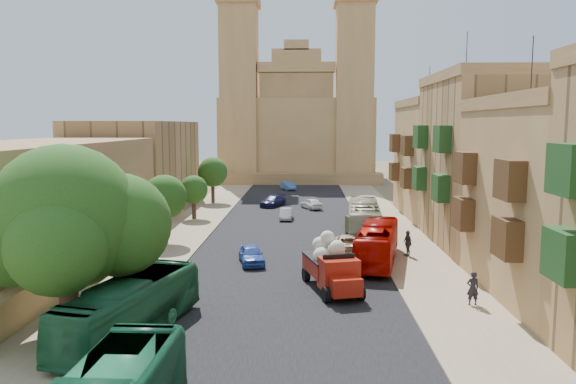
# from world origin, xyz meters

# --- Properties ---
(ground) EXTENTS (260.00, 260.00, 0.00)m
(ground) POSITION_xyz_m (0.00, 0.00, 0.00)
(ground) COLOR brown
(road_surface) EXTENTS (14.00, 140.00, 0.01)m
(road_surface) POSITION_xyz_m (0.00, 30.00, 0.01)
(road_surface) COLOR black
(road_surface) RESTS_ON ground
(sidewalk_east) EXTENTS (5.00, 140.00, 0.01)m
(sidewalk_east) POSITION_xyz_m (9.50, 30.00, 0.01)
(sidewalk_east) COLOR #968162
(sidewalk_east) RESTS_ON ground
(sidewalk_west) EXTENTS (5.00, 140.00, 0.01)m
(sidewalk_west) POSITION_xyz_m (-9.50, 30.00, 0.01)
(sidewalk_west) COLOR #968162
(sidewalk_west) RESTS_ON ground
(kerb_east) EXTENTS (0.25, 140.00, 0.12)m
(kerb_east) POSITION_xyz_m (7.00, 30.00, 0.06)
(kerb_east) COLOR #968162
(kerb_east) RESTS_ON ground
(kerb_west) EXTENTS (0.25, 140.00, 0.12)m
(kerb_west) POSITION_xyz_m (-7.00, 30.00, 0.06)
(kerb_west) COLOR #968162
(kerb_west) RESTS_ON ground
(townhouse_b) EXTENTS (9.00, 14.00, 14.90)m
(townhouse_b) POSITION_xyz_m (15.95, 11.00, 5.66)
(townhouse_b) COLOR #A07848
(townhouse_b) RESTS_ON ground
(townhouse_c) EXTENTS (9.00, 14.00, 17.40)m
(townhouse_c) POSITION_xyz_m (15.95, 25.00, 6.91)
(townhouse_c) COLOR #AB804D
(townhouse_c) RESTS_ON ground
(townhouse_d) EXTENTS (9.00, 14.00, 15.90)m
(townhouse_d) POSITION_xyz_m (15.95, 39.00, 6.16)
(townhouse_d) COLOR #A07848
(townhouse_d) RESTS_ON ground
(west_wall) EXTENTS (1.00, 40.00, 1.80)m
(west_wall) POSITION_xyz_m (-12.50, 20.00, 0.90)
(west_wall) COLOR #A07848
(west_wall) RESTS_ON ground
(west_building_low) EXTENTS (10.00, 28.00, 8.40)m
(west_building_low) POSITION_xyz_m (-18.00, 18.00, 4.20)
(west_building_low) COLOR olive
(west_building_low) RESTS_ON ground
(west_building_mid) EXTENTS (10.00, 22.00, 10.00)m
(west_building_mid) POSITION_xyz_m (-18.00, 44.00, 5.00)
(west_building_mid) COLOR #AB804D
(west_building_mid) RESTS_ON ground
(church) EXTENTS (28.00, 22.50, 36.30)m
(church) POSITION_xyz_m (-0.00, 78.61, 9.52)
(church) COLOR #A07848
(church) RESTS_ON ground
(ficus_tree) EXTENTS (8.81, 8.10, 8.81)m
(ficus_tree) POSITION_xyz_m (-9.42, 4.01, 5.21)
(ficus_tree) COLOR #3D291E
(ficus_tree) RESTS_ON ground
(street_tree_a) EXTENTS (3.21, 3.21, 4.94)m
(street_tree_a) POSITION_xyz_m (-10.00, 12.00, 3.31)
(street_tree_a) COLOR #3D291E
(street_tree_a) RESTS_ON ground
(street_tree_b) EXTENTS (3.65, 3.65, 5.61)m
(street_tree_b) POSITION_xyz_m (-10.00, 24.00, 3.76)
(street_tree_b) COLOR #3D291E
(street_tree_b) RESTS_ON ground
(street_tree_c) EXTENTS (2.91, 2.91, 4.48)m
(street_tree_c) POSITION_xyz_m (-10.00, 36.00, 2.99)
(street_tree_c) COLOR #3D291E
(street_tree_c) RESTS_ON ground
(street_tree_d) EXTENTS (3.68, 3.68, 5.66)m
(street_tree_d) POSITION_xyz_m (-10.00, 48.00, 3.79)
(street_tree_d) COLOR #3D291E
(street_tree_d) RESTS_ON ground
(red_truck) EXTENTS (3.54, 6.10, 3.38)m
(red_truck) POSITION_xyz_m (3.00, 11.14, 1.49)
(red_truck) COLOR #9B180B
(red_truck) RESTS_ON ground
(olive_pickup) EXTENTS (3.47, 5.54, 2.12)m
(olive_pickup) POSITION_xyz_m (6.50, 23.15, 1.04)
(olive_pickup) COLOR #414B1C
(olive_pickup) RESTS_ON ground
(bus_green_north) EXTENTS (4.63, 9.88, 2.68)m
(bus_green_north) POSITION_xyz_m (-6.50, 3.62, 1.34)
(bus_green_north) COLOR #1F5F36
(bus_green_north) RESTS_ON ground
(bus_red_east) EXTENTS (4.34, 10.20, 2.77)m
(bus_red_east) POSITION_xyz_m (6.50, 17.73, 1.38)
(bus_red_east) COLOR #B20801
(bus_red_east) RESTS_ON ground
(bus_cream_east) EXTENTS (3.47, 11.23, 3.08)m
(bus_cream_east) POSITION_xyz_m (6.50, 26.81, 1.54)
(bus_cream_east) COLOR #BAB392
(bus_cream_east) RESTS_ON ground
(car_blue_a) EXTENTS (2.35, 4.16, 1.34)m
(car_blue_a) POSITION_xyz_m (-2.29, 17.24, 0.67)
(car_blue_a) COLOR #3355B3
(car_blue_a) RESTS_ON ground
(car_white_a) EXTENTS (1.25, 3.47, 1.14)m
(car_white_a) POSITION_xyz_m (-0.50, 35.68, 0.57)
(car_white_a) COLOR silver
(car_white_a) RESTS_ON ground
(car_cream) EXTENTS (2.69, 4.89, 1.30)m
(car_cream) POSITION_xyz_m (4.73, 21.41, 0.65)
(car_cream) COLOR beige
(car_cream) RESTS_ON ground
(car_dkblue) EXTENTS (3.39, 4.77, 1.28)m
(car_dkblue) POSITION_xyz_m (-2.34, 44.92, 0.64)
(car_dkblue) COLOR #151741
(car_dkblue) RESTS_ON ground
(car_white_b) EXTENTS (2.83, 3.95, 1.25)m
(car_white_b) POSITION_xyz_m (2.18, 43.04, 0.62)
(car_white_b) COLOR white
(car_white_b) RESTS_ON ground
(car_blue_b) EXTENTS (2.63, 4.10, 1.27)m
(car_blue_b) POSITION_xyz_m (-1.06, 61.80, 0.64)
(car_blue_b) COLOR #3D629D
(car_blue_b) RESTS_ON ground
(pedestrian_a) EXTENTS (0.71, 0.51, 1.84)m
(pedestrian_a) POSITION_xyz_m (10.43, 8.64, 0.92)
(pedestrian_a) COLOR black
(pedestrian_a) RESTS_ON ground
(pedestrian_c) EXTENTS (0.77, 1.21, 1.92)m
(pedestrian_c) POSITION_xyz_m (9.00, 19.94, 0.96)
(pedestrian_c) COLOR #414142
(pedestrian_c) RESTS_ON ground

